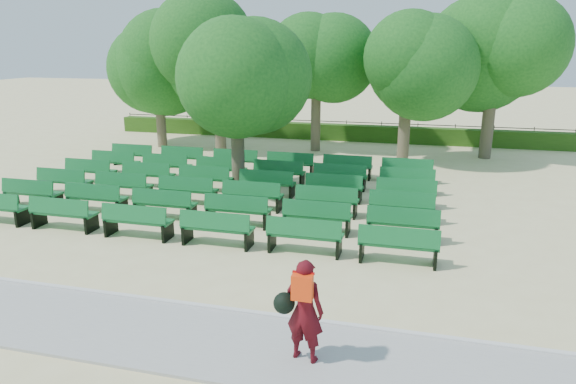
% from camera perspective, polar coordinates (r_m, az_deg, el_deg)
% --- Properties ---
extents(ground, '(120.00, 120.00, 0.00)m').
position_cam_1_polar(ground, '(16.73, -4.07, -2.36)').
color(ground, beige).
extents(paving, '(30.00, 2.20, 0.06)m').
position_cam_1_polar(paving, '(10.57, -17.26, -14.42)').
color(paving, '#A4A5A1').
rests_on(paving, ground).
extents(curb, '(30.00, 0.12, 0.10)m').
position_cam_1_polar(curb, '(11.42, -14.23, -11.66)').
color(curb, silver).
rests_on(curb, ground).
extents(hedge, '(26.00, 0.70, 0.90)m').
position_cam_1_polar(hedge, '(29.87, 4.48, 6.68)').
color(hedge, '#295315').
rests_on(hedge, ground).
extents(fence, '(26.00, 0.10, 1.02)m').
position_cam_1_polar(fence, '(30.34, 4.59, 5.96)').
color(fence, black).
rests_on(fence, ground).
extents(tree_line, '(21.80, 6.80, 7.04)m').
position_cam_1_polar(tree_line, '(26.09, 2.90, 4.35)').
color(tree_line, '#1C5E1B').
rests_on(tree_line, ground).
extents(bench_array, '(2.02, 0.77, 1.25)m').
position_cam_1_polar(bench_array, '(18.25, -6.55, -0.52)').
color(bench_array, '#12672D').
rests_on(bench_array, ground).
extents(tree_among, '(4.27, 4.27, 6.11)m').
position_cam_1_polar(tree_among, '(18.74, -5.81, 12.56)').
color(tree_among, brown).
rests_on(tree_among, ground).
extents(person, '(0.90, 0.57, 1.83)m').
position_cam_1_polar(person, '(8.80, 1.68, -12.86)').
color(person, '#4A0A11').
rests_on(person, ground).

